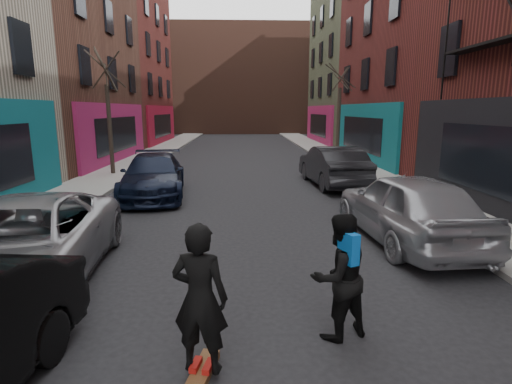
{
  "coord_description": "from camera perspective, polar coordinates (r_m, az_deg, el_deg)",
  "views": [
    {
      "loc": [
        0.06,
        -1.39,
        3.16
      ],
      "look_at": [
        0.33,
        6.12,
        1.6
      ],
      "focal_mm": 28.0,
      "sensor_mm": 36.0,
      "label": 1
    }
  ],
  "objects": [
    {
      "name": "sidewalk_left",
      "position": [
        32.17,
        -13.42,
        5.87
      ],
      "size": [
        2.5,
        84.0,
        0.13
      ],
      "primitive_type": "cube",
      "color": "gray",
      "rests_on": "ground"
    },
    {
      "name": "sidewalk_right",
      "position": [
        32.14,
        9.12,
        6.04
      ],
      "size": [
        2.5,
        84.0,
        0.13
      ],
      "primitive_type": "cube",
      "color": "gray",
      "rests_on": "ground"
    },
    {
      "name": "building_far",
      "position": [
        57.52,
        -2.18,
        15.53
      ],
      "size": [
        40.0,
        10.0,
        14.0
      ],
      "primitive_type": "cube",
      "color": "#47281E",
      "rests_on": "ground"
    },
    {
      "name": "tree_left_far",
      "position": [
        20.38,
        -20.37,
        11.62
      ],
      "size": [
        2.0,
        2.0,
        6.5
      ],
      "primitive_type": null,
      "color": "black",
      "rests_on": "sidewalk_left"
    },
    {
      "name": "tree_right_far",
      "position": [
        26.12,
        11.83,
        12.28
      ],
      "size": [
        2.0,
        2.0,
        6.8
      ],
      "primitive_type": null,
      "color": "black",
      "rests_on": "sidewalk_right"
    },
    {
      "name": "parked_left_far",
      "position": [
        8.36,
        -30.68,
        -6.46
      ],
      "size": [
        3.14,
        5.88,
        1.57
      ],
      "primitive_type": "imported",
      "rotation": [
        0.0,
        0.0,
        0.1
      ],
      "color": "#919299",
      "rests_on": "ground"
    },
    {
      "name": "parked_left_end",
      "position": [
        15.18,
        -14.43,
        2.29
      ],
      "size": [
        2.81,
        5.55,
        1.54
      ],
      "primitive_type": "imported",
      "rotation": [
        0.0,
        0.0,
        0.13
      ],
      "color": "black",
      "rests_on": "ground"
    },
    {
      "name": "parked_right_far",
      "position": [
        10.28,
        20.73,
        -1.97
      ],
      "size": [
        2.4,
        5.19,
        1.72
      ],
      "primitive_type": "imported",
      "rotation": [
        0.0,
        0.0,
        3.22
      ],
      "color": "#989AA0",
      "rests_on": "ground"
    },
    {
      "name": "parked_right_end",
      "position": [
        17.1,
        10.88,
        3.7
      ],
      "size": [
        2.18,
        5.21,
        1.67
      ],
      "primitive_type": "imported",
      "rotation": [
        0.0,
        0.0,
        3.22
      ],
      "color": "black",
      "rests_on": "ground"
    },
    {
      "name": "skateboard",
      "position": [
        5.32,
        -7.68,
        -24.14
      ],
      "size": [
        0.39,
        0.83,
        0.1
      ],
      "primitive_type": "cube",
      "rotation": [
        0.0,
        0.0,
        -0.21
      ],
      "color": "brown",
      "rests_on": "ground"
    },
    {
      "name": "skateboarder",
      "position": [
        4.82,
        -8.0,
        -14.83
      ],
      "size": [
        0.74,
        0.57,
        1.82
      ],
      "primitive_type": "imported",
      "rotation": [
        0.0,
        0.0,
        2.93
      ],
      "color": "black",
      "rests_on": "skateboard"
    },
    {
      "name": "pedestrian",
      "position": [
        5.74,
        11.75,
        -11.68
      ],
      "size": [
        1.07,
        0.97,
        1.79
      ],
      "rotation": [
        0.0,
        0.0,
        3.55
      ],
      "color": "black",
      "rests_on": "ground"
    }
  ]
}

